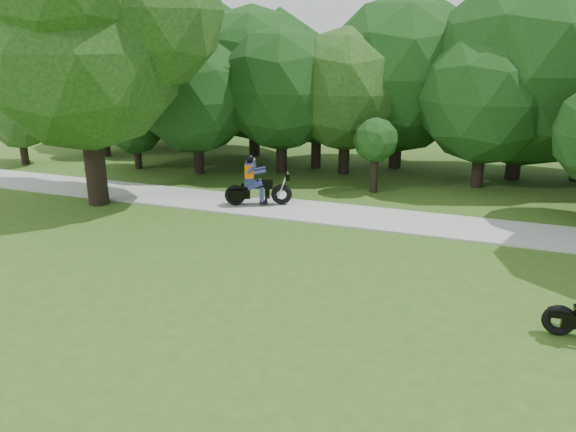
# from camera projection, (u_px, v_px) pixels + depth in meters

# --- Properties ---
(ground) EXTENTS (100.00, 100.00, 0.00)m
(ground) POSITION_uv_depth(u_px,v_px,m) (359.00, 362.00, 9.95)
(ground) COLOR #335418
(ground) RESTS_ON ground
(walkway) EXTENTS (60.00, 2.20, 0.06)m
(walkway) POSITION_uv_depth(u_px,v_px,m) (417.00, 223.00, 17.10)
(walkway) COLOR #A6A6A1
(walkway) RESTS_ON ground
(tree_line) EXTENTS (39.82, 11.19, 7.87)m
(tree_line) POSITION_uv_depth(u_px,v_px,m) (473.00, 84.00, 21.65)
(tree_line) COLOR black
(tree_line) RESTS_ON ground
(big_tree_west) EXTENTS (8.64, 6.56, 9.96)m
(big_tree_west) POSITION_uv_depth(u_px,v_px,m) (86.00, 26.00, 17.66)
(big_tree_west) COLOR black
(big_tree_west) RESTS_ON ground
(touring_motorcycle) EXTENTS (2.15, 1.31, 1.72)m
(touring_motorcycle) POSITION_uv_depth(u_px,v_px,m) (254.00, 187.00, 18.58)
(touring_motorcycle) COLOR black
(touring_motorcycle) RESTS_ON walkway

